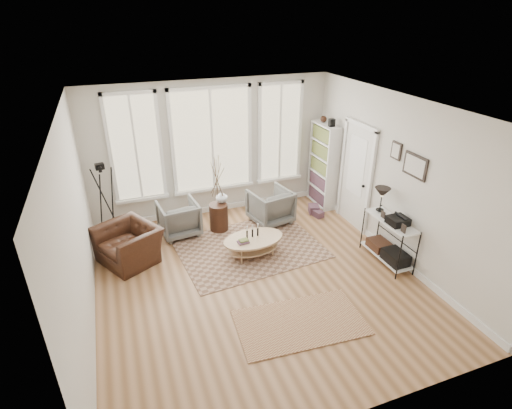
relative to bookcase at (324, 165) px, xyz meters
name	(u,v)px	position (x,y,z in m)	size (l,w,h in m)	color
room	(258,203)	(-2.42, -2.20, 0.47)	(5.50, 5.54, 2.90)	#A77951
bay_window	(212,143)	(-2.44, 0.49, 0.65)	(4.14, 0.12, 2.24)	beige
door	(356,174)	(0.13, -1.08, 0.17)	(0.09, 1.06, 2.22)	silver
bookcase	(324,165)	(0.00, 0.00, 0.00)	(0.31, 0.85, 2.06)	white
low_shelf	(389,236)	(-0.06, -2.52, -0.44)	(0.38, 1.08, 1.30)	white
wall_art	(410,162)	(0.14, -2.49, 0.92)	(0.04, 0.88, 0.44)	black
rug_main	(249,247)	(-2.23, -1.26, -0.95)	(2.62, 1.97, 0.01)	brown
rug_runner	(300,322)	(-2.22, -3.44, -0.94)	(1.86, 1.03, 0.01)	brown
coffee_table	(253,242)	(-2.25, -1.51, -0.67)	(1.19, 0.81, 0.52)	tan
armchair_left	(179,218)	(-3.38, -0.25, -0.61)	(0.74, 0.77, 0.70)	slate
armchair_right	(270,206)	(-1.46, -0.42, -0.59)	(0.79, 0.81, 0.74)	slate
side_table	(218,196)	(-2.58, -0.37, -0.18)	(0.38, 0.38, 1.61)	#361C11
vase	(222,196)	(-2.48, -0.27, -0.25)	(0.24, 0.24, 0.25)	silver
accent_chair	(129,244)	(-4.40, -0.89, -0.62)	(0.90, 1.03, 0.67)	#361C11
tripod_camera	(107,205)	(-4.69, 0.05, -0.23)	(0.56, 0.56, 1.58)	black
book_stack_near	(314,209)	(-0.39, -0.38, -0.87)	(0.22, 0.28, 0.18)	maroon
book_stack_far	(318,214)	(-0.39, -0.59, -0.89)	(0.17, 0.22, 0.14)	maroon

